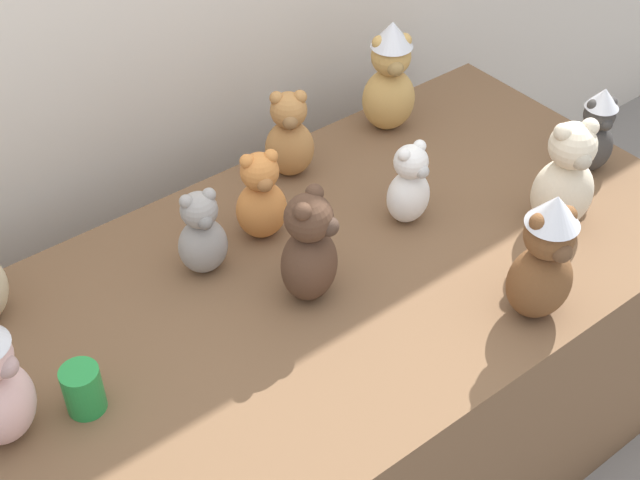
% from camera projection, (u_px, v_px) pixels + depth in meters
% --- Properties ---
extents(display_table, '(1.98, 0.99, 0.79)m').
position_uv_depth(display_table, '(320.00, 386.00, 2.34)').
color(display_table, brown).
rests_on(display_table, ground_plane).
extents(teddy_bear_ash, '(0.13, 0.12, 0.23)m').
position_uv_depth(teddy_bear_ash, '(202.00, 235.00, 2.04)').
color(teddy_bear_ash, gray).
rests_on(teddy_bear_ash, display_table).
extents(teddy_bear_snow, '(0.12, 0.11, 0.23)m').
position_uv_depth(teddy_bear_snow, '(409.00, 186.00, 2.18)').
color(teddy_bear_snow, white).
rests_on(teddy_bear_snow, display_table).
extents(teddy_bear_honey, '(0.19, 0.18, 0.33)m').
position_uv_depth(teddy_bear_honey, '(390.00, 78.00, 2.45)').
color(teddy_bear_honey, tan).
rests_on(teddy_bear_honey, display_table).
extents(teddy_bear_charcoal, '(0.14, 0.13, 0.25)m').
position_uv_depth(teddy_bear_charcoal, '(596.00, 131.00, 2.33)').
color(teddy_bear_charcoal, '#383533').
rests_on(teddy_bear_charcoal, display_table).
extents(teddy_bear_cream, '(0.19, 0.18, 0.30)m').
position_uv_depth(teddy_bear_cream, '(566.00, 179.00, 2.14)').
color(teddy_bear_cream, beige).
rests_on(teddy_bear_cream, display_table).
extents(teddy_bear_chestnut, '(0.18, 0.16, 0.33)m').
position_uv_depth(teddy_bear_chestnut, '(545.00, 259.00, 1.89)').
color(teddy_bear_chestnut, brown).
rests_on(teddy_bear_chestnut, display_table).
extents(teddy_bear_ginger, '(0.15, 0.14, 0.25)m').
position_uv_depth(teddy_bear_ginger, '(261.00, 198.00, 2.13)').
color(teddy_bear_ginger, '#D17F3D').
rests_on(teddy_bear_ginger, display_table).
extents(teddy_bear_cocoa, '(0.19, 0.18, 0.29)m').
position_uv_depth(teddy_bear_cocoa, '(309.00, 250.00, 1.96)').
color(teddy_bear_cocoa, '#4C3323').
rests_on(teddy_bear_cocoa, display_table).
extents(teddy_bear_caramel, '(0.17, 0.16, 0.25)m').
position_uv_depth(teddy_bear_caramel, '(289.00, 137.00, 2.32)').
color(teddy_bear_caramel, '#B27A42').
rests_on(teddy_bear_caramel, display_table).
extents(party_cup_green, '(0.08, 0.08, 0.11)m').
position_uv_depth(party_cup_green, '(83.00, 389.00, 1.76)').
color(party_cup_green, '#238C3D').
rests_on(party_cup_green, display_table).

